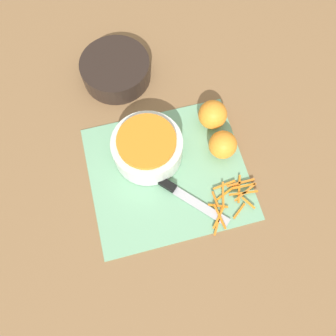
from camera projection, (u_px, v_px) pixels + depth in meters
ground_plane at (168, 173)px, 0.85m from camera, size 4.00×4.00×0.00m
cutting_board at (168, 173)px, 0.85m from camera, size 0.40×0.36×0.01m
bowl_speckled at (147, 147)px, 0.83m from camera, size 0.18×0.18×0.08m
bowl_dark at (116, 70)px, 0.93m from camera, size 0.20×0.20×0.06m
knife at (169, 186)px, 0.83m from camera, size 0.19×0.20×0.02m
orange_left at (223, 145)px, 0.83m from camera, size 0.07×0.07×0.07m
orange_right at (213, 115)px, 0.86m from camera, size 0.08×0.08×0.08m
peel_pile at (231, 198)px, 0.82m from camera, size 0.14×0.13×0.01m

